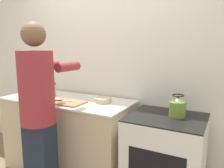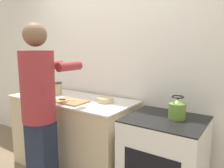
# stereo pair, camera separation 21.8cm
# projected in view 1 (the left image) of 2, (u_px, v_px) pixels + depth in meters

# --- Properties ---
(wall_back) EXTENTS (8.00, 0.05, 2.60)m
(wall_back) POSITION_uv_depth(u_px,v_px,m) (111.00, 67.00, 2.73)
(wall_back) COLOR silver
(wall_back) RESTS_ON ground_plane
(counter) EXTENTS (1.60, 0.69, 0.93)m
(counter) POSITION_uv_depth(u_px,v_px,m) (68.00, 135.00, 2.70)
(counter) COLOR #C6B28E
(counter) RESTS_ON ground_plane
(oven) EXTENTS (0.70, 0.63, 0.90)m
(oven) POSITION_uv_depth(u_px,v_px,m) (165.00, 161.00, 2.12)
(oven) COLOR silver
(oven) RESTS_ON ground_plane
(person) EXTENTS (0.37, 0.61, 1.76)m
(person) POSITION_uv_depth(u_px,v_px,m) (39.00, 109.00, 2.07)
(person) COLOR #1C2537
(person) RESTS_ON ground_plane
(cutting_board) EXTENTS (0.38, 0.26, 0.02)m
(cutting_board) POSITION_uv_depth(u_px,v_px,m) (67.00, 102.00, 2.42)
(cutting_board) COLOR #A87A4C
(cutting_board) RESTS_ON counter
(knife) EXTENTS (0.21, 0.10, 0.01)m
(knife) POSITION_uv_depth(u_px,v_px,m) (64.00, 101.00, 2.45)
(knife) COLOR silver
(knife) RESTS_ON cutting_board
(kettle) EXTENTS (0.16, 0.16, 0.21)m
(kettle) POSITION_uv_depth(u_px,v_px,m) (178.00, 107.00, 2.04)
(kettle) COLOR olive
(kettle) RESTS_ON oven
(bowl_prep) EXTENTS (0.19, 0.19, 0.09)m
(bowl_prep) POSITION_uv_depth(u_px,v_px,m) (33.00, 93.00, 2.79)
(bowl_prep) COLOR silver
(bowl_prep) RESTS_ON counter
(bowl_mixing) EXTENTS (0.19, 0.19, 0.06)m
(bowl_mixing) POSITION_uv_depth(u_px,v_px,m) (103.00, 100.00, 2.45)
(bowl_mixing) COLOR #C6B789
(bowl_mixing) RESTS_ON counter
(canister_jar) EXTENTS (0.13, 0.13, 0.16)m
(canister_jar) POSITION_uv_depth(u_px,v_px,m) (51.00, 90.00, 2.77)
(canister_jar) COLOR tan
(canister_jar) RESTS_ON counter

